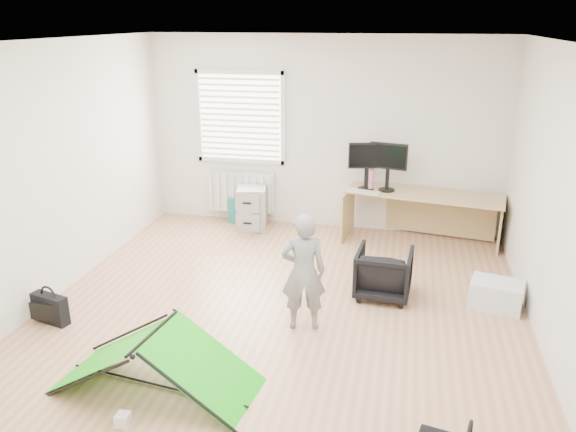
% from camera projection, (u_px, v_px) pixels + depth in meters
% --- Properties ---
extents(ground, '(5.50, 5.50, 0.00)m').
position_uv_depth(ground, '(280.00, 315.00, 5.78)').
color(ground, tan).
rests_on(ground, ground).
extents(back_wall, '(5.00, 0.02, 2.70)m').
position_uv_depth(back_wall, '(323.00, 134.00, 7.86)').
color(back_wall, silver).
rests_on(back_wall, ground).
extents(window, '(1.20, 0.06, 1.20)m').
position_uv_depth(window, '(240.00, 117.00, 8.00)').
color(window, silver).
rests_on(window, back_wall).
extents(radiator, '(1.00, 0.12, 0.60)m').
position_uv_depth(radiator, '(241.00, 192.00, 8.33)').
color(radiator, silver).
rests_on(radiator, back_wall).
extents(desk, '(2.12, 0.97, 0.70)m').
position_uv_depth(desk, '(422.00, 218.00, 7.57)').
color(desk, tan).
rests_on(desk, ground).
extents(filing_cabinet, '(0.49, 0.59, 0.62)m').
position_uv_depth(filing_cabinet, '(253.00, 207.00, 8.11)').
color(filing_cabinet, '#989A9D').
rests_on(filing_cabinet, ground).
extents(monitor_left, '(0.51, 0.22, 0.47)m').
position_uv_depth(monitor_left, '(366.00, 172.00, 7.52)').
color(monitor_left, black).
rests_on(monitor_left, desk).
extents(monitor_right, '(0.51, 0.21, 0.48)m').
position_uv_depth(monitor_right, '(388.00, 173.00, 7.47)').
color(monitor_right, black).
rests_on(monitor_right, desk).
extents(keyboard, '(0.48, 0.25, 0.02)m').
position_uv_depth(keyboard, '(363.00, 192.00, 7.46)').
color(keyboard, beige).
rests_on(keyboard, desk).
extents(thermos, '(0.09, 0.09, 0.28)m').
position_uv_depth(thermos, '(371.00, 180.00, 7.55)').
color(thermos, '#BB6985').
rests_on(thermos, desk).
extents(office_chair, '(0.62, 0.64, 0.54)m').
position_uv_depth(office_chair, '(384.00, 273.00, 6.11)').
color(office_chair, black).
rests_on(office_chair, ground).
extents(person, '(0.49, 0.38, 1.19)m').
position_uv_depth(person, '(303.00, 272.00, 5.38)').
color(person, gray).
rests_on(person, ground).
extents(kite, '(1.74, 0.94, 0.51)m').
position_uv_depth(kite, '(155.00, 360.00, 4.59)').
color(kite, '#17B611').
rests_on(kite, ground).
extents(storage_crate, '(0.59, 0.47, 0.29)m').
position_uv_depth(storage_crate, '(496.00, 294.00, 5.91)').
color(storage_crate, silver).
rests_on(storage_crate, ground).
extents(tote_bag, '(0.33, 0.15, 0.38)m').
position_uv_depth(tote_bag, '(240.00, 210.00, 8.34)').
color(tote_bag, '#1D7E76').
rests_on(tote_bag, ground).
extents(laptop_bag, '(0.42, 0.22, 0.30)m').
position_uv_depth(laptop_bag, '(50.00, 309.00, 5.61)').
color(laptop_bag, black).
rests_on(laptop_bag, ground).
extents(white_box, '(0.10, 0.10, 0.10)m').
position_uv_depth(white_box, '(123.00, 420.00, 4.21)').
color(white_box, silver).
rests_on(white_box, ground).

